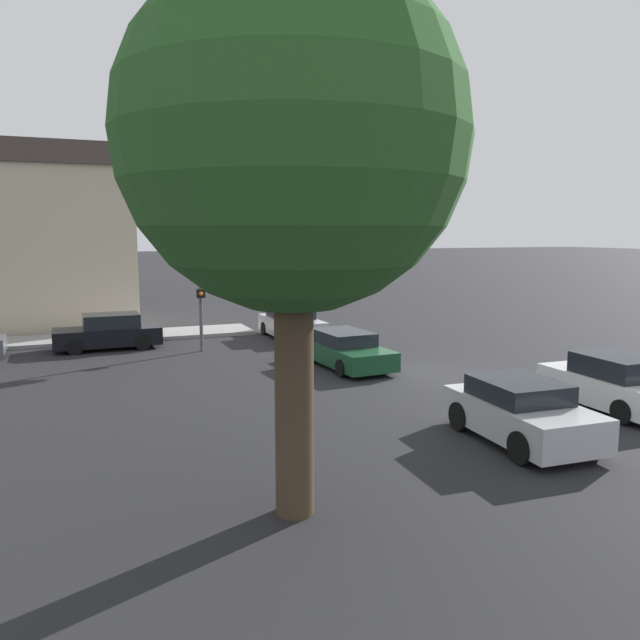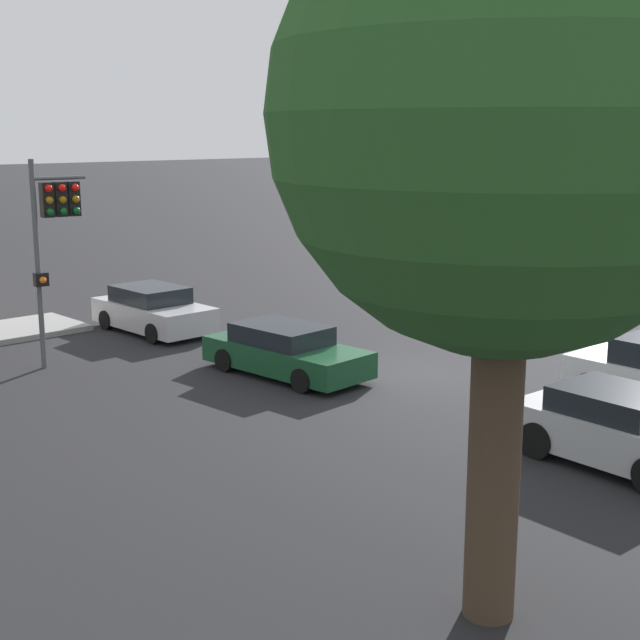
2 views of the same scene
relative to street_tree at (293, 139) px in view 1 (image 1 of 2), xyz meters
The scene contains 9 objects.
ground_plane 13.47m from the street_tree, 43.16° to the right, with size 300.00×300.00×0.00m, color black.
rowhouse_backdrop 26.19m from the street_tree, 13.45° to the left, with size 8.25×12.53×9.88m.
street_tree is the anchor object (origin of this frame).
traffic_signal 15.75m from the street_tree, ahead, with size 0.54×1.61×5.48m.
crossing_car_0 19.16m from the street_tree, 19.45° to the right, with size 4.32×2.05×1.42m.
crossing_car_1 8.50m from the street_tree, 75.98° to the right, with size 3.98×2.19×1.44m.
crossing_car_2 13.37m from the street_tree, 28.57° to the right, with size 4.67×2.14×1.30m.
crossing_car_3 12.16m from the street_tree, 75.10° to the right, with size 4.04×2.15×1.52m.
parked_car_0 18.55m from the street_tree, ahead, with size 1.96×4.32×1.47m.
Camera 1 is at (-18.39, 11.62, 4.85)m, focal length 35.00 mm.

